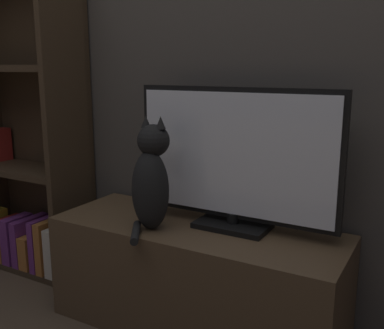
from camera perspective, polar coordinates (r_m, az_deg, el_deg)
tv_stand at (r=1.78m, az=0.46°, el=-14.13°), size 1.11×0.41×0.41m
tv at (r=1.62m, az=5.40°, el=0.68°), size 0.77×0.16×0.52m
cat at (r=1.63m, az=-5.18°, el=-1.92°), size 0.14×0.26×0.42m
bookshelf at (r=2.35m, az=-19.96°, el=2.37°), size 0.64×0.28×1.49m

